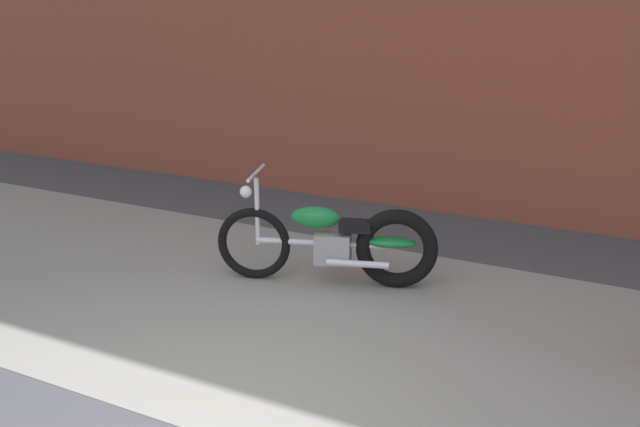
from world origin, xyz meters
TOP-DOWN VIEW (x-y plane):
  - sidewalk_slab at (0.00, 1.75)m, footprint 36.00×3.50m
  - motorcycle_green at (-0.27, 2.44)m, footprint 1.94×0.84m

SIDE VIEW (x-z plane):
  - sidewalk_slab at x=0.00m, z-range 0.00..0.01m
  - motorcycle_green at x=-0.27m, z-range -0.12..0.91m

